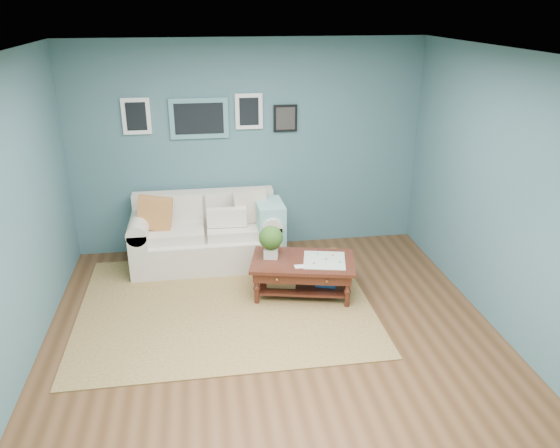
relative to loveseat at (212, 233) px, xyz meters
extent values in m
plane|color=brown|center=(0.52, -2.02, -0.39)|extent=(5.00, 5.00, 0.00)
plane|color=white|center=(0.52, -2.02, 2.31)|extent=(5.00, 5.00, 0.00)
cube|color=#3F656B|center=(0.52, 0.48, 0.96)|extent=(4.50, 0.02, 2.70)
cube|color=#3F656B|center=(0.52, -4.52, 0.96)|extent=(4.50, 0.02, 2.70)
cube|color=#3F656B|center=(-1.73, -2.02, 0.96)|extent=(0.02, 5.00, 2.70)
cube|color=#3F656B|center=(2.77, -2.02, 0.96)|extent=(0.02, 5.00, 2.70)
cube|color=teal|center=(-0.08, 0.45, 1.36)|extent=(0.72, 0.03, 0.50)
cube|color=black|center=(-0.08, 0.43, 1.36)|extent=(0.60, 0.01, 0.38)
cube|color=white|center=(-0.83, 0.45, 1.41)|extent=(0.34, 0.03, 0.44)
cube|color=white|center=(0.54, 0.45, 1.43)|extent=(0.34, 0.03, 0.44)
cube|color=black|center=(1.00, 0.45, 1.33)|extent=(0.30, 0.03, 0.34)
cube|color=brown|center=(0.09, -1.10, -0.38)|extent=(3.13, 2.50, 0.01)
cube|color=#F0E4CD|center=(-0.08, -0.03, -0.19)|extent=(1.35, 0.84, 0.40)
cube|color=#F0E4CD|center=(-0.08, 0.29, 0.24)|extent=(1.77, 0.21, 0.46)
cube|color=#F0E4CD|center=(-0.87, -0.03, -0.10)|extent=(0.23, 0.84, 0.59)
cube|color=#F0E4CD|center=(0.71, -0.03, -0.10)|extent=(0.23, 0.84, 0.59)
cylinder|color=#F0E4CD|center=(-0.87, -0.03, 0.20)|extent=(0.25, 0.84, 0.25)
cylinder|color=#F0E4CD|center=(0.71, -0.03, 0.20)|extent=(0.25, 0.84, 0.25)
cube|color=#F0E4CD|center=(-0.44, -0.09, 0.07)|extent=(0.69, 0.53, 0.12)
cube|color=#F0E4CD|center=(0.28, -0.09, 0.07)|extent=(0.69, 0.53, 0.12)
cube|color=#F0E4CD|center=(-0.44, 0.17, 0.30)|extent=(0.69, 0.11, 0.34)
cube|color=#F0E4CD|center=(0.28, 0.17, 0.30)|extent=(0.69, 0.11, 0.34)
cube|color=#D36937|center=(-0.67, -0.08, 0.34)|extent=(0.46, 0.16, 0.45)
cube|color=beige|center=(0.49, -0.02, 0.34)|extent=(0.45, 0.17, 0.44)
cube|color=beige|center=(0.18, -0.13, 0.26)|extent=(0.48, 0.11, 0.23)
cube|color=#8BC5C7|center=(0.71, -0.15, 0.05)|extent=(0.32, 0.52, 0.76)
cube|color=#37170E|center=(0.97, -0.99, 0.02)|extent=(1.26, 0.90, 0.04)
cube|color=#37170E|center=(0.97, -0.99, -0.06)|extent=(1.17, 0.81, 0.11)
cube|color=#37170E|center=(0.97, -0.99, -0.28)|extent=(1.05, 0.70, 0.02)
sphere|color=gold|center=(0.64, -1.23, -0.06)|extent=(0.03, 0.03, 0.03)
sphere|color=gold|center=(1.16, -1.34, -0.06)|extent=(0.03, 0.03, 0.03)
cylinder|color=#37170E|center=(0.43, -1.13, -0.20)|extent=(0.06, 0.06, 0.39)
cylinder|color=#37170E|center=(1.39, -1.35, -0.20)|extent=(0.06, 0.06, 0.39)
cylinder|color=#37170E|center=(0.54, -0.63, -0.20)|extent=(0.06, 0.06, 0.39)
cylinder|color=#37170E|center=(1.51, -0.85, -0.20)|extent=(0.06, 0.06, 0.39)
cube|color=beige|center=(0.63, -0.86, 0.09)|extent=(0.18, 0.18, 0.11)
sphere|color=#2B5019|center=(0.63, -0.86, 0.27)|extent=(0.27, 0.27, 0.27)
cube|color=silver|center=(1.20, -1.04, 0.04)|extent=(0.54, 0.54, 0.01)
cube|color=tan|center=(0.74, -0.93, -0.18)|extent=(0.36, 0.29, 0.19)
cube|color=#265497|center=(1.23, -1.03, -0.22)|extent=(0.26, 0.22, 0.11)
camera|label=1|loc=(-0.11, -6.34, 2.70)|focal=35.00mm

